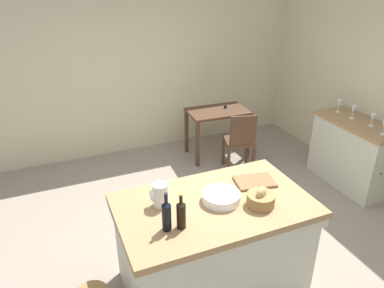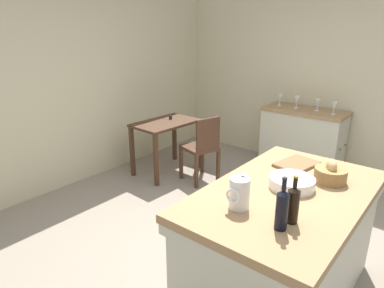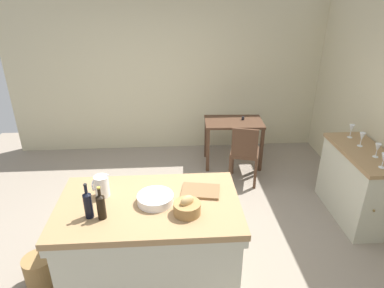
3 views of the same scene
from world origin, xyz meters
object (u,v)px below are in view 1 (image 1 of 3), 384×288
cutting_board (255,182)px  wine_glass_left (373,118)px  wash_bowl (221,197)px  bread_basket (261,199)px  wine_bottle_amber (167,215)px  wine_glass_right (339,104)px  wine_bottle_dark (181,214)px  pitcher (160,195)px  writing_desk (217,118)px  wine_glass_middle (353,110)px  island_table (213,242)px  wooden_chair (240,140)px  side_cabinet (353,153)px

cutting_board → wine_glass_left: size_ratio=2.15×
wash_bowl → bread_basket: 0.33m
wine_bottle_amber → wine_glass_right: wine_bottle_amber is taller
wine_bottle_dark → wine_glass_left: wine_bottle_dark is taller
cutting_board → bread_basket: bearing=-114.3°
wine_glass_left → pitcher: bearing=-168.8°
wine_bottle_amber → pitcher: bearing=80.1°
bread_basket → wine_glass_left: bread_basket is taller
bread_basket → wine_bottle_dark: (-0.71, -0.01, 0.06)m
writing_desk → wine_glass_middle: wine_glass_middle is taller
island_table → cutting_board: bearing=16.4°
cutting_board → wine_glass_middle: wine_glass_middle is taller
wooden_chair → island_table: bearing=-126.0°
pitcher → wine_bottle_amber: 0.32m
wooden_chair → wine_bottle_dark: 2.58m
wine_glass_left → cutting_board: bearing=-164.1°
wash_bowl → wine_glass_middle: (2.43, 1.01, 0.08)m
writing_desk → wine_bottle_amber: 3.05m
cutting_board → wine_bottle_dark: size_ratio=1.17×
wine_bottle_amber → side_cabinet: bearing=19.4°
wine_bottle_dark → writing_desk: bearing=58.1°
wine_glass_left → wine_bottle_amber: bearing=-163.4°
bread_basket → wine_bottle_amber: wine_bottle_amber is taller
island_table → wash_bowl: size_ratio=5.05×
wine_bottle_dark → wine_glass_left: (2.90, 0.91, -0.01)m
wine_glass_left → wooden_chair: bearing=141.5°
wash_bowl → wine_glass_left: (2.46, 0.72, 0.07)m
island_table → wine_glass_left: (2.53, 0.72, 0.53)m
writing_desk → cutting_board: bearing=-108.2°
wine_glass_middle → wine_bottle_amber: bearing=-158.3°
island_table → wooden_chair: (1.26, 1.73, 0.01)m
side_cabinet → wine_glass_left: 0.58m
wine_glass_right → cutting_board: bearing=-150.8°
writing_desk → wine_glass_middle: bearing=-45.7°
side_cabinet → writing_desk: (-1.29, 1.47, 0.17)m
wash_bowl → bread_basket: (0.27, -0.18, 0.02)m
pitcher → wash_bowl: size_ratio=0.76×
wash_bowl → wine_bottle_amber: (-0.54, -0.17, 0.09)m
island_table → side_cabinet: bearing=19.3°
writing_desk → wine_bottle_dark: (-1.58, -2.53, 0.40)m
wine_glass_right → wine_glass_left: bearing=-87.3°
side_cabinet → wash_bowl: size_ratio=3.52×
side_cabinet → wash_bowl: (-2.43, -0.87, 0.49)m
pitcher → cutting_board: (0.91, -0.00, -0.09)m
pitcher → bread_basket: (0.76, -0.32, -0.04)m
wine_bottle_amber → wine_glass_middle: wine_bottle_amber is taller
wine_bottle_amber → wine_glass_left: bearing=16.6°
wooden_chair → cutting_board: (-0.78, -1.59, 0.42)m
bread_basket → wine_bottle_dark: wine_bottle_dark is taller
pitcher → wine_glass_left: bearing=11.2°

